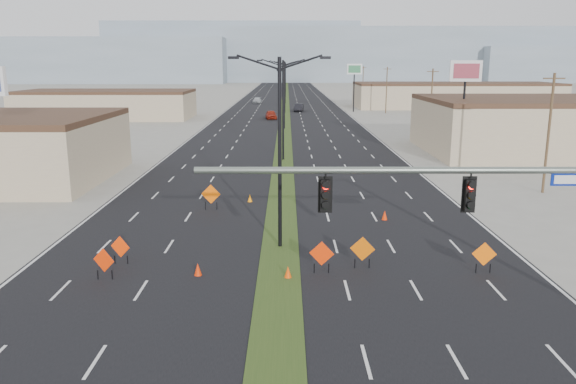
{
  "coord_description": "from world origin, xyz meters",
  "views": [
    {
      "loc": [
        0.36,
        -16.87,
        9.67
      ],
      "look_at": [
        0.43,
        11.3,
        3.2
      ],
      "focal_mm": 35.0,
      "sensor_mm": 36.0,
      "label": 1
    }
  ],
  "objects_px": {
    "construction_sign_0": "(120,248)",
    "cone_0": "(198,269)",
    "streetlight_5": "(285,78)",
    "pole_sign_east_far": "(354,73)",
    "streetlight_4": "(285,81)",
    "cone_3": "(250,198)",
    "pole_sign_east_near": "(465,78)",
    "construction_sign_4": "(362,250)",
    "car_mid": "(299,108)",
    "cone_1": "(288,272)",
    "car_left": "(271,115)",
    "car_far": "(257,100)",
    "signal_mast": "(522,207)",
    "construction_sign_2": "(211,195)",
    "construction_sign_5": "(484,255)",
    "streetlight_2": "(284,93)",
    "construction_sign_1": "(104,261)",
    "streetlight_1": "(283,107)",
    "cone_2": "(385,215)",
    "construction_sign_3": "(322,255)",
    "streetlight_0": "(280,147)",
    "streetlight_3": "(285,85)",
    "streetlight_6": "(286,76)"
  },
  "relations": [
    {
      "from": "streetlight_3",
      "to": "streetlight_5",
      "type": "relative_size",
      "value": 1.0
    },
    {
      "from": "construction_sign_5",
      "to": "cone_0",
      "type": "height_order",
      "value": "construction_sign_5"
    },
    {
      "from": "construction_sign_2",
      "to": "streetlight_1",
      "type": "bearing_deg",
      "value": 83.79
    },
    {
      "from": "cone_3",
      "to": "pole_sign_east_near",
      "type": "xyz_separation_m",
      "value": [
        21.4,
        21.02,
        7.9
      ]
    },
    {
      "from": "streetlight_6",
      "to": "streetlight_1",
      "type": "bearing_deg",
      "value": -90.0
    },
    {
      "from": "streetlight_1",
      "to": "construction_sign_3",
      "type": "relative_size",
      "value": 6.41
    },
    {
      "from": "streetlight_0",
      "to": "car_left",
      "type": "distance_m",
      "value": 71.31
    },
    {
      "from": "signal_mast",
      "to": "cone_1",
      "type": "xyz_separation_m",
      "value": [
        -8.14,
        5.43,
        -4.5
      ]
    },
    {
      "from": "construction_sign_4",
      "to": "car_mid",
      "type": "bearing_deg",
      "value": 103.13
    },
    {
      "from": "car_mid",
      "to": "construction_sign_0",
      "type": "relative_size",
      "value": 3.23
    },
    {
      "from": "streetlight_4",
      "to": "cone_0",
      "type": "relative_size",
      "value": 16.48
    },
    {
      "from": "cone_2",
      "to": "cone_3",
      "type": "relative_size",
      "value": 1.09
    },
    {
      "from": "streetlight_5",
      "to": "pole_sign_east_far",
      "type": "height_order",
      "value": "streetlight_5"
    },
    {
      "from": "streetlight_5",
      "to": "construction_sign_5",
      "type": "relative_size",
      "value": 6.58
    },
    {
      "from": "streetlight_4",
      "to": "cone_2",
      "type": "distance_m",
      "value": 107.01
    },
    {
      "from": "car_mid",
      "to": "streetlight_3",
      "type": "bearing_deg",
      "value": -122.68
    },
    {
      "from": "streetlight_3",
      "to": "car_left",
      "type": "distance_m",
      "value": 13.9
    },
    {
      "from": "signal_mast",
      "to": "cone_0",
      "type": "xyz_separation_m",
      "value": [
        -12.34,
        5.79,
        -4.49
      ]
    },
    {
      "from": "cone_1",
      "to": "pole_sign_east_near",
      "type": "height_order",
      "value": "pole_sign_east_near"
    },
    {
      "from": "streetlight_1",
      "to": "construction_sign_1",
      "type": "bearing_deg",
      "value": -103.7
    },
    {
      "from": "construction_sign_3",
      "to": "pole_sign_east_far",
      "type": "bearing_deg",
      "value": 94.02
    },
    {
      "from": "cone_3",
      "to": "streetlight_5",
      "type": "bearing_deg",
      "value": 89.0
    },
    {
      "from": "cone_1",
      "to": "streetlight_3",
      "type": "bearing_deg",
      "value": 90.27
    },
    {
      "from": "streetlight_5",
      "to": "pole_sign_east_far",
      "type": "distance_m",
      "value": 55.32
    },
    {
      "from": "streetlight_1",
      "to": "streetlight_4",
      "type": "bearing_deg",
      "value": 90.0
    },
    {
      "from": "car_left",
      "to": "car_far",
      "type": "distance_m",
      "value": 40.87
    },
    {
      "from": "car_left",
      "to": "pole_sign_east_near",
      "type": "relative_size",
      "value": 0.46
    },
    {
      "from": "car_mid",
      "to": "pole_sign_east_far",
      "type": "distance_m",
      "value": 13.23
    },
    {
      "from": "cone_1",
      "to": "construction_sign_5",
      "type": "bearing_deg",
      "value": 3.97
    },
    {
      "from": "car_far",
      "to": "pole_sign_east_far",
      "type": "height_order",
      "value": "pole_sign_east_far"
    },
    {
      "from": "streetlight_4",
      "to": "construction_sign_0",
      "type": "xyz_separation_m",
      "value": [
        -7.81,
        -114.66,
        -4.58
      ]
    },
    {
      "from": "construction_sign_3",
      "to": "construction_sign_4",
      "type": "xyz_separation_m",
      "value": [
        2.0,
        0.62,
        0.02
      ]
    },
    {
      "from": "cone_0",
      "to": "cone_1",
      "type": "height_order",
      "value": "cone_0"
    },
    {
      "from": "construction_sign_0",
      "to": "cone_0",
      "type": "bearing_deg",
      "value": -0.57
    },
    {
      "from": "streetlight_6",
      "to": "car_mid",
      "type": "xyz_separation_m",
      "value": [
        2.86,
        -80.63,
        -4.66
      ]
    },
    {
      "from": "streetlight_5",
      "to": "pole_sign_east_far",
      "type": "xyz_separation_m",
      "value": [
        14.0,
        -53.47,
        2.42
      ]
    },
    {
      "from": "streetlight_4",
      "to": "construction_sign_1",
      "type": "distance_m",
      "value": 117.06
    },
    {
      "from": "streetlight_4",
      "to": "cone_2",
      "type": "height_order",
      "value": "streetlight_4"
    },
    {
      "from": "streetlight_2",
      "to": "construction_sign_4",
      "type": "xyz_separation_m",
      "value": [
        4.0,
        -59.29,
        -4.48
      ]
    },
    {
      "from": "streetlight_4",
      "to": "construction_sign_2",
      "type": "height_order",
      "value": "streetlight_4"
    },
    {
      "from": "car_far",
      "to": "cone_1",
      "type": "distance_m",
      "value": 116.54
    },
    {
      "from": "streetlight_0",
      "to": "streetlight_1",
      "type": "height_order",
      "value": "same"
    },
    {
      "from": "construction_sign_2",
      "to": "pole_sign_east_far",
      "type": "distance_m",
      "value": 81.17
    },
    {
      "from": "car_far",
      "to": "cone_2",
      "type": "distance_m",
      "value": 107.28
    },
    {
      "from": "construction_sign_3",
      "to": "pole_sign_east_near",
      "type": "distance_m",
      "value": 39.61
    },
    {
      "from": "streetlight_3",
      "to": "car_left",
      "type": "bearing_deg",
      "value": -100.64
    },
    {
      "from": "streetlight_5",
      "to": "construction_sign_2",
      "type": "relative_size",
      "value": 5.73
    },
    {
      "from": "streetlight_5",
      "to": "streetlight_1",
      "type": "bearing_deg",
      "value": -90.0
    },
    {
      "from": "streetlight_6",
      "to": "streetlight_3",
      "type": "bearing_deg",
      "value": -90.0
    },
    {
      "from": "streetlight_4",
      "to": "cone_2",
      "type": "relative_size",
      "value": 16.3
    }
  ]
}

